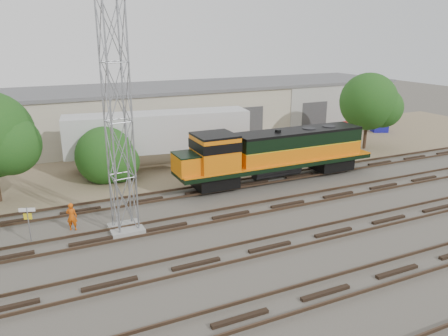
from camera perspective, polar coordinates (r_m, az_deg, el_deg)
name	(u,v)px	position (r m, az deg, el deg)	size (l,w,h in m)	color
ground	(242,226)	(24.89, 2.42, -7.53)	(140.00, 140.00, 0.00)	#47423A
dirt_strip	(162,159)	(38.01, -8.07, 1.14)	(80.00, 16.00, 0.02)	#726047
tracks	(270,247)	(22.52, 6.01, -10.20)	(80.00, 20.40, 0.28)	black
warehouse	(138,114)	(44.94, -11.23, 6.93)	(58.40, 10.40, 5.30)	#B9B39A
locomotive	(274,153)	(31.73, 6.54, 2.00)	(15.39, 2.70, 3.70)	black
signal_tower	(119,126)	(23.15, -13.60, 5.37)	(1.77, 1.77, 12.01)	gray
sign_post	(28,218)	(24.50, -24.22, -6.00)	(0.78, 0.30, 1.98)	gray
worker	(72,217)	(25.46, -19.27, -6.00)	(0.58, 0.38, 1.59)	#CF4F0B
semi_trailer	(163,133)	(35.27, -8.02, 4.55)	(14.68, 4.88, 4.44)	silver
dumpster_blue	(379,125)	(51.21, 19.62, 5.32)	(1.60, 1.50, 1.50)	navy
dumpster_red	(347,129)	(48.24, 15.75, 4.93)	(1.50, 1.40, 1.40)	maroon
tree_mid	(109,157)	(32.83, -14.84, 1.35)	(4.48, 4.26, 4.26)	#382619
tree_east	(372,103)	(42.52, 18.78, 8.02)	(5.48, 5.22, 7.04)	#382619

